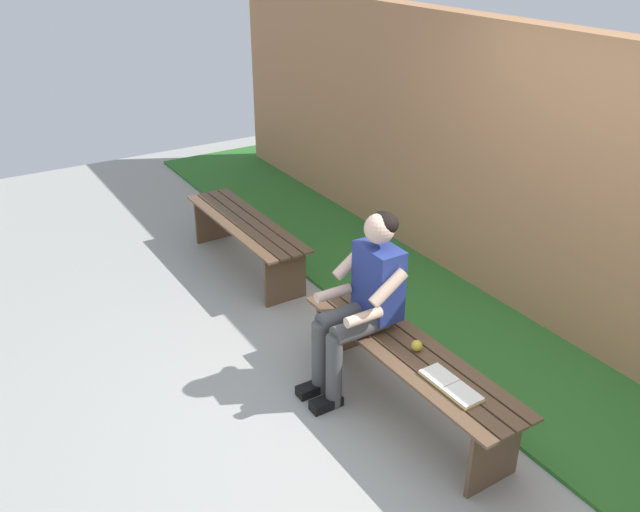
# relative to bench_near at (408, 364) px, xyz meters

# --- Properties ---
(ground_plane) EXTENTS (10.00, 7.00, 0.04)m
(ground_plane) POSITION_rel_bench_near_xyz_m (1.19, 1.00, -0.38)
(ground_plane) COLOR #9E9E99
(grass_strip) EXTENTS (9.00, 2.01, 0.03)m
(grass_strip) POSITION_rel_bench_near_xyz_m (1.19, -1.37, -0.35)
(grass_strip) COLOR #2D6B28
(grass_strip) RESTS_ON ground
(brick_wall) EXTENTS (9.50, 0.24, 2.27)m
(brick_wall) POSITION_rel_bench_near_xyz_m (0.50, -1.65, 0.77)
(brick_wall) COLOR #B27A51
(brick_wall) RESTS_ON ground
(bench_near) EXTENTS (1.82, 0.45, 0.48)m
(bench_near) POSITION_rel_bench_near_xyz_m (0.00, 0.00, 0.00)
(bench_near) COLOR brown
(bench_near) RESTS_ON ground
(bench_far) EXTENTS (1.72, 0.45, 0.48)m
(bench_far) POSITION_rel_bench_near_xyz_m (2.39, 0.00, -0.00)
(bench_far) COLOR brown
(bench_far) RESTS_ON ground
(person_seated) EXTENTS (0.50, 0.69, 1.28)m
(person_seated) POSITION_rel_bench_near_xyz_m (0.38, 0.10, 0.35)
(person_seated) COLOR navy
(person_seated) RESTS_ON ground
(apple) EXTENTS (0.07, 0.07, 0.07)m
(apple) POSITION_rel_bench_near_xyz_m (-0.03, -0.04, 0.15)
(apple) COLOR gold
(apple) RESTS_ON bench_near
(book_open) EXTENTS (0.41, 0.16, 0.02)m
(book_open) POSITION_rel_bench_near_xyz_m (-0.43, 0.03, 0.12)
(book_open) COLOR white
(book_open) RESTS_ON bench_near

